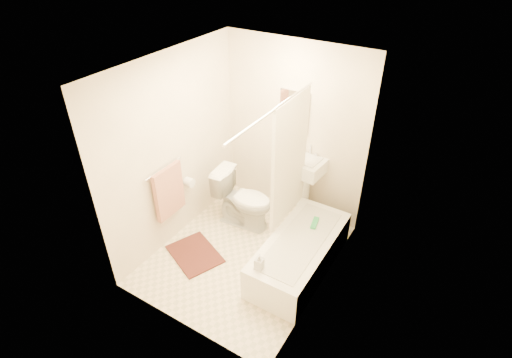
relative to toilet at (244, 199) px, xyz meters
The scene contains 17 objects.
floor 0.74m from the toilet, 55.42° to the right, with size 2.40×2.40×0.00m, color beige.
ceiling 2.10m from the toilet, 55.42° to the right, with size 2.40×2.40×0.00m, color white.
wall_back 1.12m from the toilet, 62.41° to the left, with size 2.00×0.02×2.40m, color beige.
wall_left 1.15m from the toilet, 141.19° to the right, with size 0.02×2.40×2.40m, color beige.
wall_right 1.66m from the toilet, 20.88° to the right, with size 0.02×2.40×2.40m, color beige.
mirror 1.34m from the toilet, 61.71° to the left, with size 0.40×0.03×0.55m, color white.
curtain_rod 1.79m from the toilet, 32.44° to the right, with size 0.03×0.03×1.70m, color silver.
shower_curtain 1.06m from the toilet, ahead, with size 0.04×0.80×1.55m, color silver.
towel_bar 1.21m from the toilet, 128.17° to the right, with size 0.02×0.02×0.60m, color silver.
towel 1.03m from the toilet, 126.76° to the right, with size 0.06×0.45×0.66m, color #CC7266.
toilet_paper 0.76m from the toilet, 145.27° to the right, with size 0.12×0.12×0.11m, color white.
toilet is the anchor object (origin of this frame).
sink 0.82m from the toilet, 41.81° to the left, with size 0.53×0.42×1.03m, color white, non-canonical shape.
bathtub 1.10m from the toilet, 19.46° to the right, with size 0.67×1.54×0.43m, color white, non-canonical shape.
bath_mat 0.96m from the toilet, 102.26° to the right, with size 0.67×0.50×0.02m, color #542E21.
soap_bottle 1.30m from the toilet, 49.75° to the right, with size 0.09×0.09×0.19m, color white.
scrub_brush 1.04m from the toilet, ahead, with size 0.06×0.21×0.04m, color green.
Camera 1 is at (2.02, -3.05, 3.59)m, focal length 28.00 mm.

